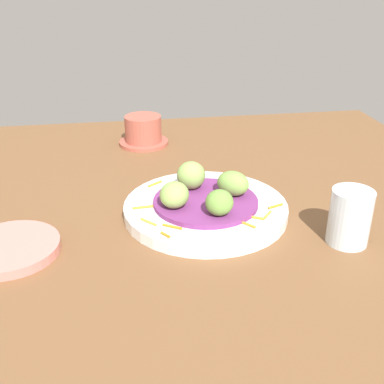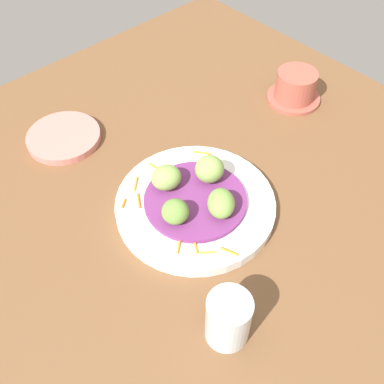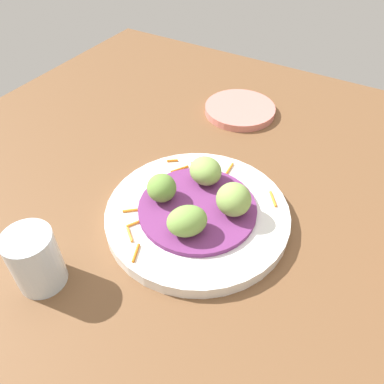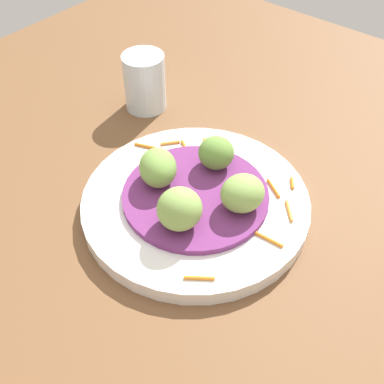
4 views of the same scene
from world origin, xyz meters
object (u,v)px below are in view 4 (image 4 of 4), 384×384
at_px(guac_scoop_center, 180,209).
at_px(guac_scoop_back, 216,153).
at_px(main_plate, 199,203).
at_px(water_glass, 145,82).
at_px(guac_scoop_right, 242,193).
at_px(guac_scoop_left, 158,168).

distance_m(guac_scoop_center, guac_scoop_back, 0.11).
xyz_separation_m(guac_scoop_center, guac_scoop_back, (0.10, 0.03, -0.00)).
xyz_separation_m(main_plate, water_glass, (0.12, 0.20, 0.03)).
relative_size(main_plate, guac_scoop_center, 5.44).
distance_m(main_plate, guac_scoop_right, 0.07).
relative_size(main_plate, water_glass, 3.20).
height_order(guac_scoop_center, water_glass, water_glass).
distance_m(main_plate, water_glass, 0.23).
bearing_deg(guac_scoop_back, guac_scoop_center, -164.50).
bearing_deg(guac_scoop_left, guac_scoop_center, -119.50).
distance_m(guac_scoop_center, water_glass, 0.27).
distance_m(guac_scoop_left, guac_scoop_back, 0.08).
relative_size(main_plate, guac_scoop_right, 5.28).
relative_size(guac_scoop_left, guac_scoop_right, 1.08).
bearing_deg(guac_scoop_left, guac_scoop_right, -74.50).
relative_size(guac_scoop_right, water_glass, 0.61).
bearing_deg(water_glass, guac_scoop_right, -112.51).
height_order(main_plate, guac_scoop_back, guac_scoop_back).
height_order(guac_scoop_center, guac_scoop_back, guac_scoop_center).
height_order(guac_scoop_left, water_glass, water_glass).
bearing_deg(guac_scoop_right, main_plate, 105.50).
distance_m(guac_scoop_left, water_glass, 0.20).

